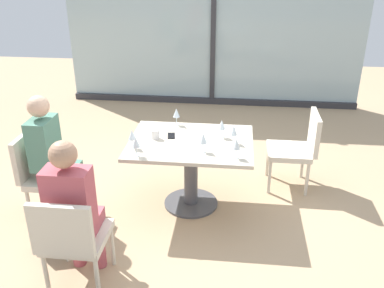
{
  "coord_description": "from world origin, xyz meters",
  "views": [
    {
      "loc": [
        0.43,
        -3.76,
        2.47
      ],
      "look_at": [
        0.0,
        0.1,
        0.65
      ],
      "focal_mm": 39.74,
      "sensor_mm": 36.0,
      "label": 1
    }
  ],
  "objects_px": {
    "person_front_left": "(74,206)",
    "handbag_1": "(57,237)",
    "person_side_end": "(52,153)",
    "wine_glass_0": "(176,113)",
    "cell_phone_on_table": "(171,136)",
    "dining_table_main": "(191,158)",
    "wine_glass_6": "(136,143)",
    "chair_side_end": "(44,171)",
    "wine_glass_5": "(234,131)",
    "chair_front_left": "(72,237)",
    "wine_glass_4": "(203,139)",
    "coffee_cup": "(155,134)",
    "chair_far_right": "(298,146)",
    "wine_glass_2": "(236,145)",
    "wine_glass_1": "(132,135)",
    "wine_glass_3": "(222,125)"
  },
  "relations": [
    {
      "from": "coffee_cup",
      "to": "chair_far_right",
      "type": "bearing_deg",
      "value": 18.62
    },
    {
      "from": "dining_table_main",
      "to": "wine_glass_6",
      "type": "distance_m",
      "value": 0.67
    },
    {
      "from": "chair_far_right",
      "to": "person_side_end",
      "type": "distance_m",
      "value": 2.56
    },
    {
      "from": "person_front_left",
      "to": "handbag_1",
      "type": "xyz_separation_m",
      "value": [
        -0.34,
        0.32,
        -0.56
      ]
    },
    {
      "from": "wine_glass_5",
      "to": "dining_table_main",
      "type": "bearing_deg",
      "value": 178.97
    },
    {
      "from": "wine_glass_1",
      "to": "wine_glass_3",
      "type": "height_order",
      "value": "same"
    },
    {
      "from": "person_front_left",
      "to": "wine_glass_5",
      "type": "distance_m",
      "value": 1.67
    },
    {
      "from": "wine_glass_0",
      "to": "wine_glass_6",
      "type": "height_order",
      "value": "same"
    },
    {
      "from": "cell_phone_on_table",
      "to": "chair_side_end",
      "type": "bearing_deg",
      "value": -168.56
    },
    {
      "from": "person_side_end",
      "to": "wine_glass_3",
      "type": "height_order",
      "value": "person_side_end"
    },
    {
      "from": "chair_side_end",
      "to": "wine_glass_2",
      "type": "bearing_deg",
      "value": 0.81
    },
    {
      "from": "coffee_cup",
      "to": "handbag_1",
      "type": "distance_m",
      "value": 1.32
    },
    {
      "from": "wine_glass_1",
      "to": "person_front_left",
      "type": "bearing_deg",
      "value": -102.64
    },
    {
      "from": "wine_glass_2",
      "to": "cell_phone_on_table",
      "type": "relative_size",
      "value": 1.28
    },
    {
      "from": "person_front_left",
      "to": "wine_glass_2",
      "type": "relative_size",
      "value": 6.81
    },
    {
      "from": "chair_front_left",
      "to": "chair_far_right",
      "type": "bearing_deg",
      "value": 44.21
    },
    {
      "from": "person_front_left",
      "to": "person_side_end",
      "type": "relative_size",
      "value": 1.0
    },
    {
      "from": "dining_table_main",
      "to": "cell_phone_on_table",
      "type": "bearing_deg",
      "value": 155.99
    },
    {
      "from": "chair_front_left",
      "to": "wine_glass_6",
      "type": "distance_m",
      "value": 1.04
    },
    {
      "from": "person_front_left",
      "to": "cell_phone_on_table",
      "type": "xyz_separation_m",
      "value": [
        0.54,
        1.29,
        0.03
      ]
    },
    {
      "from": "wine_glass_0",
      "to": "cell_phone_on_table",
      "type": "xyz_separation_m",
      "value": [
        -0.01,
        -0.3,
        -0.13
      ]
    },
    {
      "from": "wine_glass_6",
      "to": "coffee_cup",
      "type": "xyz_separation_m",
      "value": [
        0.1,
        0.4,
        -0.09
      ]
    },
    {
      "from": "dining_table_main",
      "to": "wine_glass_1",
      "type": "distance_m",
      "value": 0.65
    },
    {
      "from": "wine_glass_4",
      "to": "coffee_cup",
      "type": "xyz_separation_m",
      "value": [
        -0.5,
        0.24,
        -0.09
      ]
    },
    {
      "from": "chair_side_end",
      "to": "handbag_1",
      "type": "distance_m",
      "value": 0.7
    },
    {
      "from": "chair_side_end",
      "to": "chair_far_right",
      "type": "distance_m",
      "value": 2.65
    },
    {
      "from": "dining_table_main",
      "to": "coffee_cup",
      "type": "height_order",
      "value": "coffee_cup"
    },
    {
      "from": "chair_side_end",
      "to": "wine_glass_0",
      "type": "bearing_deg",
      "value": 31.9
    },
    {
      "from": "dining_table_main",
      "to": "cell_phone_on_table",
      "type": "distance_m",
      "value": 0.3
    },
    {
      "from": "chair_front_left",
      "to": "person_front_left",
      "type": "xyz_separation_m",
      "value": [
        0.0,
        0.11,
        0.2
      ]
    },
    {
      "from": "person_side_end",
      "to": "wine_glass_0",
      "type": "distance_m",
      "value": 1.32
    },
    {
      "from": "dining_table_main",
      "to": "person_side_end",
      "type": "bearing_deg",
      "value": -165.0
    },
    {
      "from": "chair_far_right",
      "to": "wine_glass_6",
      "type": "bearing_deg",
      "value": -150.46
    },
    {
      "from": "coffee_cup",
      "to": "handbag_1",
      "type": "xyz_separation_m",
      "value": [
        -0.74,
        -0.89,
        -0.64
      ]
    },
    {
      "from": "wine_glass_0",
      "to": "chair_side_end",
      "type": "bearing_deg",
      "value": -148.1
    },
    {
      "from": "chair_far_right",
      "to": "wine_glass_5",
      "type": "relative_size",
      "value": 4.7
    },
    {
      "from": "chair_far_right",
      "to": "wine_glass_2",
      "type": "distance_m",
      "value": 1.13
    },
    {
      "from": "wine_glass_0",
      "to": "wine_glass_3",
      "type": "xyz_separation_m",
      "value": [
        0.49,
        -0.28,
        0.0
      ]
    },
    {
      "from": "wine_glass_5",
      "to": "person_side_end",
      "type": "bearing_deg",
      "value": -168.78
    },
    {
      "from": "person_front_left",
      "to": "wine_glass_6",
      "type": "bearing_deg",
      "value": 70.24
    },
    {
      "from": "wine_glass_3",
      "to": "wine_glass_6",
      "type": "distance_m",
      "value": 0.9
    },
    {
      "from": "wine_glass_2",
      "to": "wine_glass_6",
      "type": "relative_size",
      "value": 1.0
    },
    {
      "from": "chair_front_left",
      "to": "coffee_cup",
      "type": "relative_size",
      "value": 9.67
    },
    {
      "from": "chair_side_end",
      "to": "cell_phone_on_table",
      "type": "relative_size",
      "value": 6.04
    },
    {
      "from": "chair_side_end",
      "to": "wine_glass_5",
      "type": "distance_m",
      "value": 1.87
    },
    {
      "from": "wine_glass_2",
      "to": "wine_glass_6",
      "type": "height_order",
      "value": "same"
    },
    {
      "from": "person_front_left",
      "to": "wine_glass_0",
      "type": "bearing_deg",
      "value": 70.98
    },
    {
      "from": "person_side_end",
      "to": "wine_glass_4",
      "type": "relative_size",
      "value": 6.81
    },
    {
      "from": "dining_table_main",
      "to": "chair_side_end",
      "type": "height_order",
      "value": "chair_side_end"
    },
    {
      "from": "dining_table_main",
      "to": "wine_glass_4",
      "type": "bearing_deg",
      "value": -57.92
    }
  ]
}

